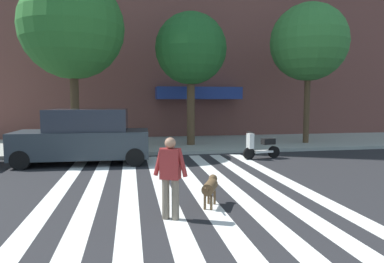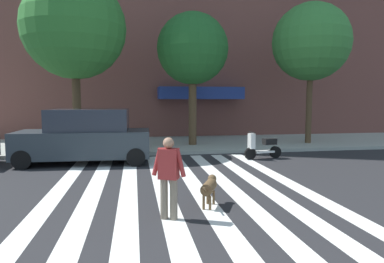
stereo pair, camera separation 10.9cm
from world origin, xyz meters
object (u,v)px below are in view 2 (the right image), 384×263
at_px(parked_scooter, 263,147).
at_px(street_tree_middle, 193,49).
at_px(street_tree_nearest, 74,28).
at_px(pedestrian_dog_walker, 169,173).
at_px(dog_on_leash, 209,187).
at_px(street_tree_further, 311,42).
at_px(parked_car_behind_first, 86,137).

bearing_deg(parked_scooter, street_tree_middle, 121.51).
relative_size(street_tree_nearest, pedestrian_dog_walker, 4.58).
bearing_deg(dog_on_leash, street_tree_middle, 82.55).
relative_size(street_tree_nearest, street_tree_further, 1.07).
xyz_separation_m(street_tree_nearest, dog_on_leash, (4.10, -8.35, -4.99)).
xyz_separation_m(parked_scooter, street_tree_nearest, (-7.55, 2.76, 4.95)).
height_order(street_tree_further, dog_on_leash, street_tree_further).
bearing_deg(parked_car_behind_first, street_tree_middle, 36.51).
bearing_deg(street_tree_further, parked_car_behind_first, -163.69).
bearing_deg(street_tree_nearest, parked_scooter, -20.10).
bearing_deg(parked_scooter, dog_on_leash, -121.63).
xyz_separation_m(parked_car_behind_first, street_tree_further, (10.61, 3.10, 4.25)).
xyz_separation_m(parked_car_behind_first, street_tree_middle, (4.63, 3.43, 3.81)).
xyz_separation_m(street_tree_further, dog_on_leash, (-7.19, -8.92, -4.79)).
bearing_deg(parked_scooter, street_tree_nearest, 159.90).
bearing_deg(street_tree_further, street_tree_nearest, -177.13).
xyz_separation_m(parked_car_behind_first, pedestrian_dog_walker, (2.45, -6.48, -0.06)).
distance_m(parked_scooter, dog_on_leash, 6.57).
xyz_separation_m(street_tree_nearest, street_tree_middle, (5.31, 0.89, -0.64)).
bearing_deg(street_tree_further, pedestrian_dog_walker, -130.39).
distance_m(street_tree_further, pedestrian_dog_walker, 13.31).
bearing_deg(parked_car_behind_first, pedestrian_dog_walker, -69.29).
distance_m(parked_car_behind_first, street_tree_nearest, 5.17).
relative_size(street_tree_further, dog_on_leash, 7.40).
bearing_deg(parked_car_behind_first, street_tree_nearest, 105.06).
bearing_deg(pedestrian_dog_walker, parked_scooter, 54.82).
xyz_separation_m(parked_car_behind_first, parked_scooter, (6.86, -0.22, -0.50)).
bearing_deg(street_tree_middle, parked_scooter, -58.49).
relative_size(parked_car_behind_first, dog_on_leash, 5.11).
xyz_separation_m(street_tree_middle, dog_on_leash, (-1.21, -9.24, -4.35)).
distance_m(street_tree_middle, pedestrian_dog_walker, 10.86).
bearing_deg(street_tree_middle, pedestrian_dog_walker, -102.39).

